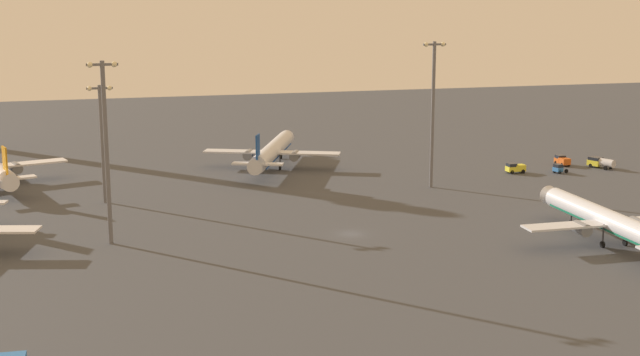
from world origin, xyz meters
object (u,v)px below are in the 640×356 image
at_px(airplane_mid_apron, 609,221).
at_px(apron_light_west, 433,106).
at_px(fuel_truck, 601,162).
at_px(cargo_loader, 562,160).
at_px(airplane_near_gate, 272,151).
at_px(apron_light_east, 106,142).
at_px(baggage_tractor, 515,168).
at_px(apron_light_central, 102,135).
at_px(pushback_tug, 558,168).

height_order(airplane_mid_apron, apron_light_west, apron_light_west).
relative_size(fuel_truck, cargo_loader, 1.59).
xyz_separation_m(airplane_near_gate, apron_light_east, (-37.85, -53.50, 12.43)).
xyz_separation_m(airplane_mid_apron, apron_light_west, (-10.97, 46.14, 13.02)).
distance_m(baggage_tractor, apron_light_central, 89.22).
xyz_separation_m(cargo_loader, apron_light_west, (-38.27, -13.78, 15.50)).
distance_m(airplane_mid_apron, baggage_tractor, 56.15).
bearing_deg(baggage_tractor, apron_light_central, 92.66).
distance_m(airplane_mid_apron, cargo_loader, 65.89).
bearing_deg(apron_light_west, airplane_mid_apron, -76.63).
distance_m(fuel_truck, apron_light_west, 48.26).
bearing_deg(apron_light_east, apron_light_west, 21.29).
bearing_deg(airplane_near_gate, apron_light_central, -124.25).
relative_size(airplane_mid_apron, apron_light_west, 1.27).
bearing_deg(apron_light_east, baggage_tractor, 20.93).
bearing_deg(pushback_tug, apron_light_central, 77.37).
xyz_separation_m(baggage_tractor, pushback_tug, (9.16, -2.63, -0.11)).
distance_m(airplane_mid_apron, apron_light_west, 49.18).
bearing_deg(cargo_loader, airplane_mid_apron, -115.48).
relative_size(airplane_near_gate, fuel_truck, 5.74).
bearing_deg(cargo_loader, airplane_near_gate, 166.53).
height_order(pushback_tug, cargo_loader, cargo_loader).
bearing_deg(apron_light_east, airplane_mid_apron, -15.38).
bearing_deg(cargo_loader, apron_light_central, -175.44).
bearing_deg(airplane_near_gate, apron_light_east, -102.45).
bearing_deg(pushback_tug, cargo_loader, -49.16).
bearing_deg(baggage_tractor, fuel_truck, -90.38).
height_order(fuel_truck, baggage_tractor, fuel_truck).
xyz_separation_m(airplane_mid_apron, fuel_truck, (34.00, 54.68, -2.29)).
bearing_deg(airplane_mid_apron, fuel_truck, 58.81).
height_order(airplane_near_gate, cargo_loader, airplane_near_gate).
bearing_deg(apron_light_central, baggage_tractor, 3.08).
relative_size(pushback_tug, apron_light_east, 0.12).
distance_m(baggage_tractor, apron_light_west, 29.44).
bearing_deg(apron_light_west, fuel_truck, 10.76).
distance_m(apron_light_central, apron_light_west, 65.00).
bearing_deg(cargo_loader, apron_light_west, -161.19).
height_order(pushback_tug, apron_light_west, apron_light_west).
bearing_deg(baggage_tractor, airplane_mid_apron, 166.64).
bearing_deg(airplane_mid_apron, apron_light_west, 104.05).
xyz_separation_m(fuel_truck, cargo_loader, (-6.70, 5.23, -0.19)).
bearing_deg(pushback_tug, baggage_tractor, 60.11).
bearing_deg(apron_light_east, pushback_tug, 17.72).
height_order(airplane_mid_apron, cargo_loader, airplane_mid_apron).
bearing_deg(baggage_tractor, apron_light_east, 110.51).
distance_m(airplane_near_gate, fuel_truck, 74.67).
bearing_deg(baggage_tractor, pushback_tug, -106.43).
bearing_deg(apron_light_central, airplane_mid_apron, -33.38).
xyz_separation_m(airplane_near_gate, cargo_loader, (65.29, -14.45, -2.70)).
xyz_separation_m(pushback_tug, apron_light_west, (-32.69, -5.90, 15.61)).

